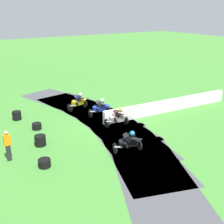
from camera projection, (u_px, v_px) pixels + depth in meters
ground_plane at (111, 123)px, 19.16m from camera, size 120.00×120.00×0.00m
track_asphalt at (103, 125)px, 18.90m from camera, size 6.81×20.97×0.01m
safety_barrier at (169, 105)px, 21.24m from camera, size 10.98×1.16×0.90m
motorcycle_lead_black at (130, 142)px, 15.04m from camera, size 1.69×1.15×1.42m
motorcycle_chase_white at (118, 117)px, 18.43m from camera, size 1.70×0.95×1.43m
motorcycle_trailing_blue at (101, 107)px, 20.24m from camera, size 1.70×0.86×1.43m
motorcycle_fourth_yellow at (79, 101)px, 21.53m from camera, size 1.71×1.01×1.43m
tire_stack_near at (44, 163)px, 13.82m from camera, size 0.61×0.61×0.40m
tire_stack_mid_a at (40, 140)px, 15.95m from camera, size 0.63×0.63×0.60m
tire_stack_mid_b at (37, 126)px, 18.14m from camera, size 0.59×0.59×0.40m
tire_stack_far at (17, 116)px, 19.67m from camera, size 0.60×0.60×0.60m
track_marshal at (8, 146)px, 14.21m from camera, size 0.34×0.24×1.63m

